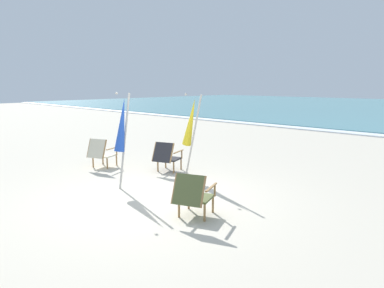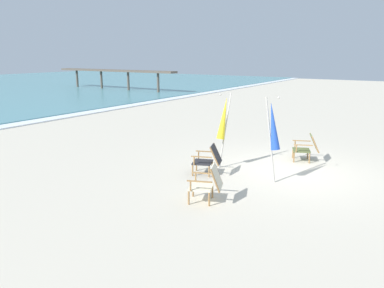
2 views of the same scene
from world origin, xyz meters
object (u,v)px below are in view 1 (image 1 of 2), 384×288
at_px(beach_chair_back_left, 101,152).
at_px(beach_chair_mid_center, 193,194).
at_px(beach_chair_front_left, 167,156).
at_px(umbrella_furled_blue, 122,126).
at_px(umbrella_furled_yellow, 191,123).

bearing_deg(beach_chair_back_left, beach_chair_mid_center, -11.40).
distance_m(beach_chair_front_left, umbrella_furled_blue, 1.87).
bearing_deg(beach_chair_mid_center, beach_chair_front_left, 145.98).
xyz_separation_m(beach_chair_back_left, umbrella_furled_yellow, (2.48, 0.96, 0.92)).
height_order(umbrella_furled_blue, umbrella_furled_yellow, umbrella_furled_blue).
xyz_separation_m(umbrella_furled_blue, umbrella_furled_yellow, (0.51, 1.61, -0.03)).
relative_size(beach_chair_back_left, umbrella_furled_blue, 0.40).
distance_m(beach_chair_back_left, umbrella_furled_yellow, 2.81).
xyz_separation_m(beach_chair_back_left, umbrella_furled_blue, (1.97, -0.65, 0.95)).
xyz_separation_m(beach_chair_mid_center, umbrella_furled_blue, (-2.32, 0.22, 0.95)).
distance_m(beach_chair_mid_center, umbrella_furled_blue, 2.52).
bearing_deg(beach_chair_front_left, beach_chair_mid_center, -34.02).
height_order(beach_chair_front_left, umbrella_furled_blue, umbrella_furled_blue).
bearing_deg(beach_chair_front_left, umbrella_furled_yellow, 1.97).
bearing_deg(umbrella_furled_yellow, umbrella_furled_blue, -107.63).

